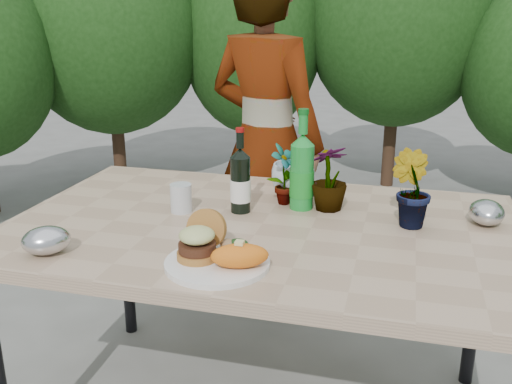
% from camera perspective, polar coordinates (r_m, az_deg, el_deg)
% --- Properties ---
extents(patio_table, '(1.60, 1.00, 0.75)m').
position_cam_1_polar(patio_table, '(1.83, 0.65, -4.85)').
color(patio_table, tan).
rests_on(patio_table, ground).
extents(shrub_hedge, '(7.00, 5.11, 2.11)m').
position_cam_1_polar(shrub_hedge, '(3.26, 9.39, 13.91)').
color(shrub_hedge, '#382316').
rests_on(shrub_hedge, ground).
extents(dinner_plate, '(0.28, 0.28, 0.01)m').
position_cam_1_polar(dinner_plate, '(1.52, -3.89, -7.13)').
color(dinner_plate, white).
rests_on(dinner_plate, patio_table).
extents(burger_stack, '(0.11, 0.16, 0.11)m').
position_cam_1_polar(burger_stack, '(1.53, -5.66, -4.79)').
color(burger_stack, '#B7722D').
rests_on(burger_stack, dinner_plate).
extents(sweet_potato, '(0.17, 0.12, 0.06)m').
position_cam_1_polar(sweet_potato, '(1.47, -1.64, -6.39)').
color(sweet_potato, orange).
rests_on(sweet_potato, dinner_plate).
extents(grilled_veg, '(0.08, 0.05, 0.03)m').
position_cam_1_polar(grilled_veg, '(1.59, -2.24, -5.17)').
color(grilled_veg, olive).
rests_on(grilled_veg, dinner_plate).
extents(wine_bottle, '(0.07, 0.07, 0.28)m').
position_cam_1_polar(wine_bottle, '(1.88, -1.57, 1.05)').
color(wine_bottle, black).
rests_on(wine_bottle, patio_table).
extents(sparkling_water, '(0.08, 0.08, 0.34)m').
position_cam_1_polar(sparkling_water, '(1.91, 4.62, 1.91)').
color(sparkling_water, '#198A2E').
rests_on(sparkling_water, patio_table).
extents(plastic_cup, '(0.07, 0.07, 0.09)m').
position_cam_1_polar(plastic_cup, '(1.91, -7.50, -0.60)').
color(plastic_cup, silver).
rests_on(plastic_cup, patio_table).
extents(seedling_left, '(0.11, 0.13, 0.21)m').
position_cam_1_polar(seedling_left, '(1.95, 2.80, 1.75)').
color(seedling_left, '#235E20').
rests_on(seedling_left, patio_table).
extents(seedling_mid, '(0.17, 0.16, 0.24)m').
position_cam_1_polar(seedling_mid, '(1.81, 15.19, 0.29)').
color(seedling_mid, '#22581E').
rests_on(seedling_mid, patio_table).
extents(seedling_right, '(0.17, 0.17, 0.22)m').
position_cam_1_polar(seedling_right, '(1.91, 7.33, 1.42)').
color(seedling_right, '#27531C').
rests_on(seedling_right, patio_table).
extents(blue_bowl, '(0.17, 0.17, 0.12)m').
position_cam_1_polar(blue_bowl, '(2.05, 3.72, 1.21)').
color(blue_bowl, silver).
rests_on(blue_bowl, patio_table).
extents(foil_packet_left, '(0.17, 0.16, 0.08)m').
position_cam_1_polar(foil_packet_left, '(1.68, -20.24, -4.56)').
color(foil_packet_left, silver).
rests_on(foil_packet_left, patio_table).
extents(foil_packet_right, '(0.11, 0.13, 0.08)m').
position_cam_1_polar(foil_packet_right, '(1.93, 22.05, -1.89)').
color(foil_packet_right, silver).
rests_on(foil_packet_right, patio_table).
extents(person, '(0.68, 0.56, 1.61)m').
position_cam_1_polar(person, '(2.66, 0.97, 5.06)').
color(person, '#9E6F4F').
rests_on(person, ground).
extents(terracotta_pot, '(0.17, 0.17, 0.14)m').
position_cam_1_polar(terracotta_pot, '(4.18, -12.05, -0.96)').
color(terracotta_pot, '#A74F2A').
rests_on(terracotta_pot, ground).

